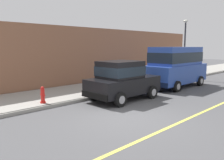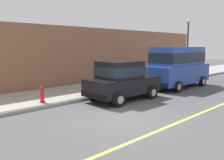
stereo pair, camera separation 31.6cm
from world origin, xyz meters
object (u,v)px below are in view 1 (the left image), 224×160
fire_hydrant (43,95)px  dog_white (98,85)px  car_blue_van (176,65)px  car_black_hatchback (122,80)px  street_lamp (185,42)px

fire_hydrant → dog_white: bearing=100.3°
dog_white → fire_hydrant: 3.80m
car_blue_van → fire_hydrant: size_ratio=6.78×
car_blue_van → dog_white: car_blue_van is taller
car_black_hatchback → fire_hydrant: 3.73m
street_lamp → dog_white: bearing=-95.4°
car_blue_van → street_lamp: street_lamp is taller
fire_hydrant → street_lamp: (0.10, 11.95, 2.43)m
car_blue_van → fire_hydrant: 8.59m
fire_hydrant → street_lamp: bearing=89.5°
car_black_hatchback → fire_hydrant: car_black_hatchback is taller
car_black_hatchback → dog_white: 2.33m
car_blue_van → dog_white: (-2.14, -4.68, -0.97)m
street_lamp → fire_hydrant: bearing=-90.5°
dog_white → car_blue_van: bearing=65.4°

